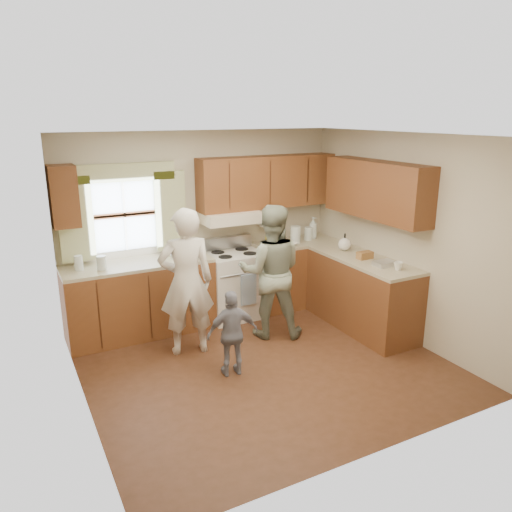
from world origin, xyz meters
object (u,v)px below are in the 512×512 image
woman_left (186,282)px  child (233,333)px  woman_right (271,272)px  stove (234,283)px

woman_left → child: 0.85m
woman_left → woman_right: size_ratio=1.03×
woman_right → child: 1.15m
stove → woman_right: 0.86m
child → woman_right: bearing=-132.0°
stove → child: 1.61m
stove → child: (-0.70, -1.45, 0.01)m
stove → woman_right: (0.15, -0.76, 0.37)m
stove → woman_left: bearing=-142.0°
woman_left → child: size_ratio=1.82×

